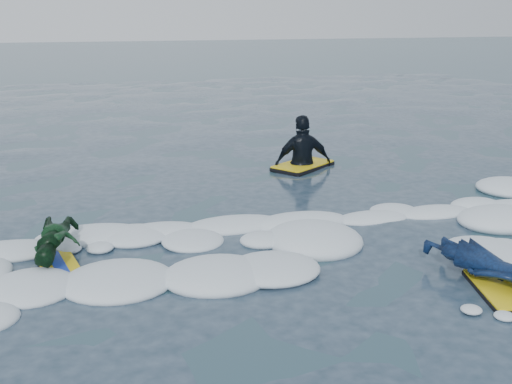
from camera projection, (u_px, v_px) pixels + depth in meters
ground at (271, 272)px, 7.23m from camera, size 120.00×120.00×0.00m
foam_band at (247, 241)px, 8.18m from camera, size 12.00×3.10×0.30m
prone_woman_unit at (493, 268)px, 6.80m from camera, size 0.98×1.65×0.40m
prone_child_unit at (57, 244)px, 7.45m from camera, size 0.76×1.23×0.45m
waiting_rider_unit at (303, 164)px, 11.98m from camera, size 1.40×1.26×1.85m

